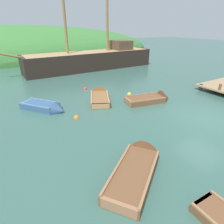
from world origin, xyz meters
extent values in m
plane|color=#33564C|center=(0.00, 0.00, 0.00)|extent=(120.00, 120.00, 0.00)
cylinder|color=brown|center=(4.42, 3.64, -0.06)|extent=(0.28, 0.28, 1.08)
cylinder|color=brown|center=(4.32, 2.00, 0.70)|extent=(0.20, 0.20, 0.45)
ellipsoid|color=#387033|center=(-6.28, 32.69, 0.00)|extent=(55.45, 21.78, 10.00)
cube|color=black|center=(0.29, 16.10, 0.62)|extent=(15.75, 3.49, 2.85)
cube|color=#997A51|center=(0.29, 16.10, 2.00)|extent=(15.12, 3.21, 0.10)
cylinder|color=olive|center=(-8.78, 16.07, 2.35)|extent=(2.95, 0.21, 0.97)
cylinder|color=olive|center=(-2.55, 16.09, 7.06)|extent=(0.28, 0.28, 10.02)
cylinder|color=olive|center=(2.65, 16.11, 6.56)|extent=(0.30, 0.30, 9.02)
cube|color=#4C3828|center=(4.70, 16.12, 2.60)|extent=(2.21, 2.41, 1.10)
cube|color=brown|center=(-1.44, 3.90, 0.12)|extent=(2.83, 1.76, 0.48)
cone|color=brown|center=(0.17, 3.57, 0.12)|extent=(0.89, 1.30, 1.19)
cube|color=#8E6242|center=(-2.68, 4.16, 0.19)|extent=(0.35, 1.12, 0.34)
cube|color=#8E6242|center=(-0.99, 3.81, 0.30)|extent=(0.41, 1.16, 0.05)
cube|color=#8E6242|center=(-1.89, 3.99, 0.30)|extent=(0.41, 1.16, 0.05)
cube|color=#8E6242|center=(-1.56, 3.33, 0.39)|extent=(2.54, 0.60, 0.07)
cube|color=#8E6242|center=(-1.32, 4.47, 0.39)|extent=(2.54, 0.60, 0.07)
cube|color=#335175|center=(-8.02, 6.55, 0.14)|extent=(2.31, 2.58, 0.51)
cone|color=#335175|center=(-7.11, 5.33, 0.14)|extent=(1.20, 1.11, 1.03)
cube|color=#4F75A1|center=(-8.71, 7.48, 0.21)|extent=(0.85, 0.68, 0.36)
cube|color=#4F75A1|center=(-7.77, 6.21, 0.33)|extent=(0.91, 0.74, 0.05)
cube|color=#4F75A1|center=(-8.27, 6.89, 0.33)|extent=(0.91, 0.74, 0.05)
cube|color=#4F75A1|center=(-8.42, 6.25, 0.42)|extent=(1.48, 1.95, 0.07)
cube|color=#4F75A1|center=(-7.62, 6.85, 0.42)|extent=(1.48, 1.95, 0.07)
cube|color=brown|center=(-6.69, -1.66, 0.14)|extent=(3.12, 2.75, 0.51)
cone|color=brown|center=(-5.21, -0.59, 0.14)|extent=(1.29, 1.40, 1.20)
cube|color=#8E6242|center=(-7.84, -2.49, 0.21)|extent=(0.77, 1.00, 0.36)
cube|color=#8E6242|center=(-6.27, -1.36, 0.33)|extent=(0.83, 1.05, 0.05)
cube|color=#8E6242|center=(-7.11, -1.96, 0.33)|extent=(0.83, 1.05, 0.05)
cube|color=#8E6242|center=(-6.34, -2.14, 0.42)|extent=(2.38, 1.75, 0.07)
cube|color=#8E6242|center=(-7.04, -1.18, 0.42)|extent=(2.38, 1.75, 0.07)
cube|color=#8E6242|center=(-5.56, -3.58, 0.14)|extent=(0.87, 0.14, 0.28)
cube|color=brown|center=(-4.11, 5.64, 0.13)|extent=(2.27, 2.91, 0.50)
cone|color=brown|center=(-3.38, 7.13, 0.13)|extent=(1.35, 1.11, 1.18)
cube|color=#AE7B4F|center=(-4.67, 4.50, 0.20)|extent=(1.05, 0.60, 0.35)
cube|color=#AE7B4F|center=(-3.90, 6.06, 0.32)|extent=(1.10, 0.66, 0.05)
cube|color=#AE7B4F|center=(-4.31, 5.23, 0.32)|extent=(1.10, 0.66, 0.05)
cube|color=#AE7B4F|center=(-3.59, 5.39, 0.41)|extent=(1.21, 2.36, 0.07)
cube|color=#AE7B4F|center=(-4.63, 5.90, 0.41)|extent=(1.21, 2.36, 0.07)
sphere|color=red|center=(-3.78, 8.90, 0.00)|extent=(0.35, 0.35, 0.35)
sphere|color=yellow|center=(-1.35, 5.88, 0.00)|extent=(0.30, 0.30, 0.30)
sphere|color=orange|center=(-6.52, 4.08, 0.00)|extent=(0.32, 0.32, 0.32)
camera|label=1|loc=(-10.05, -5.71, 5.03)|focal=30.86mm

